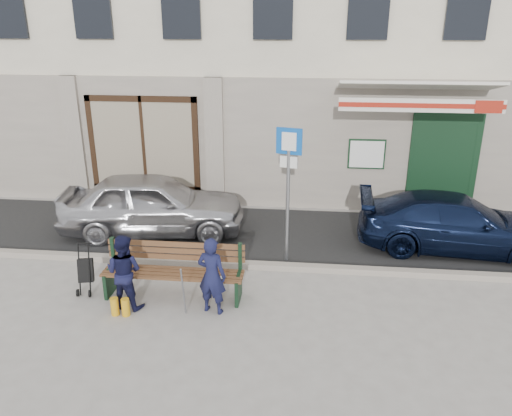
# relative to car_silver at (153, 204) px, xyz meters

# --- Properties ---
(ground) EXTENTS (80.00, 80.00, 0.00)m
(ground) POSITION_rel_car_silver_xyz_m (2.46, -2.99, -0.68)
(ground) COLOR #9E9991
(ground) RESTS_ON ground
(asphalt_lane) EXTENTS (60.00, 3.20, 0.01)m
(asphalt_lane) POSITION_rel_car_silver_xyz_m (2.46, 0.11, -0.68)
(asphalt_lane) COLOR #282828
(asphalt_lane) RESTS_ON ground
(curb) EXTENTS (60.00, 0.18, 0.12)m
(curb) POSITION_rel_car_silver_xyz_m (2.46, -1.49, -0.62)
(curb) COLOR #9E9384
(curb) RESTS_ON ground
(building) EXTENTS (20.00, 8.27, 10.00)m
(building) POSITION_rel_car_silver_xyz_m (2.47, 5.46, 4.29)
(building) COLOR beige
(building) RESTS_ON ground
(car_silver) EXTENTS (4.17, 2.11, 1.36)m
(car_silver) POSITION_rel_car_silver_xyz_m (0.00, 0.00, 0.00)
(car_silver) COLOR #B7B6BB
(car_silver) RESTS_ON ground
(car_navy) EXTENTS (4.02, 1.83, 1.14)m
(car_navy) POSITION_rel_car_silver_xyz_m (6.42, -0.16, -0.11)
(car_navy) COLOR black
(car_navy) RESTS_ON ground
(parking_sign) EXTENTS (0.48, 0.15, 2.65)m
(parking_sign) POSITION_rel_car_silver_xyz_m (3.01, -1.07, 1.09)
(parking_sign) COLOR gray
(parking_sign) RESTS_ON ground
(bench) EXTENTS (2.40, 1.17, 0.98)m
(bench) POSITION_rel_car_silver_xyz_m (1.11, -2.66, -0.22)
(bench) COLOR brown
(bench) RESTS_ON ground
(man) EXTENTS (0.54, 0.41, 1.31)m
(man) POSITION_rel_car_silver_xyz_m (1.90, -3.06, -0.03)
(man) COLOR #141739
(man) RESTS_ON ground
(woman) EXTENTS (0.70, 0.60, 1.28)m
(woman) POSITION_rel_car_silver_xyz_m (0.45, -3.05, -0.04)
(woman) COLOR #121332
(woman) RESTS_ON ground
(stroller) EXTENTS (0.30, 0.39, 0.89)m
(stroller) POSITION_rel_car_silver_xyz_m (-0.40, -2.67, -0.29)
(stroller) COLOR black
(stroller) RESTS_ON ground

